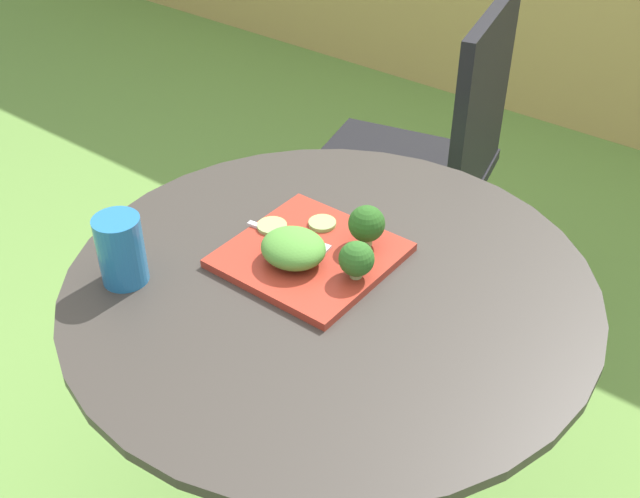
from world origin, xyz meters
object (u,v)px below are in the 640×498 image
salad_plate (310,255)px  drinking_glass (122,253)px  fork (295,239)px  patio_chair (432,151)px

salad_plate → drinking_glass: (-0.19, -0.22, 0.04)m
drinking_glass → fork: bearing=55.4°
salad_plate → drinking_glass: 0.29m
patio_chair → salad_plate: 0.78m
patio_chair → drinking_glass: patio_chair is taller
drinking_glass → fork: 0.28m
fork → salad_plate: bearing=-14.2°
fork → patio_chair: bearing=102.2°
patio_chair → salad_plate: (0.19, -0.73, 0.20)m
patio_chair → fork: patio_chair is taller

